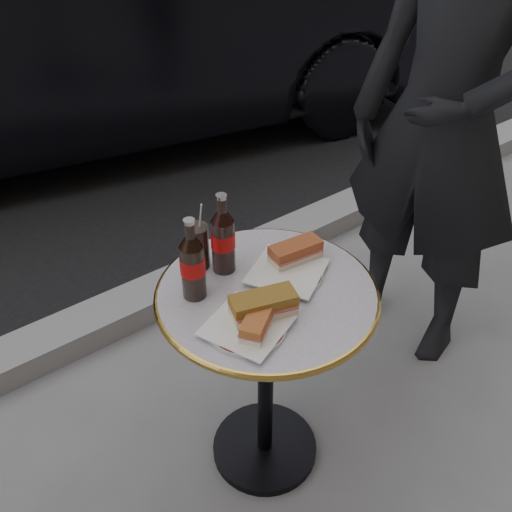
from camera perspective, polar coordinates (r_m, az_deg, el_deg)
ground at (r=2.12m, az=0.87°, el=-18.77°), size 80.00×80.00×0.00m
curb at (r=2.61m, az=-11.45°, el=-4.68°), size 40.00×0.20×0.12m
bistro_table at (r=1.83m, az=0.97°, el=-12.25°), size 0.62×0.62×0.73m
plate_left at (r=1.45m, az=-0.91°, el=-7.16°), size 0.24×0.24×0.01m
plate_right at (r=1.62m, az=3.12°, el=-1.71°), size 0.26×0.26×0.01m
sandwich_left_a at (r=1.42m, az=0.17°, el=-6.64°), size 0.14×0.13×0.05m
sandwich_left_b at (r=1.46m, az=0.74°, el=-4.99°), size 0.18×0.13×0.06m
sandwich_right at (r=1.65m, az=3.97°, el=0.37°), size 0.16×0.09×0.05m
cola_bottle_left at (r=1.49m, az=-6.41°, el=-0.29°), size 0.09×0.09×0.24m
cola_bottle_right at (r=1.57m, az=-3.34°, el=2.28°), size 0.09×0.09×0.25m
cola_glass at (r=1.62m, az=-5.84°, el=0.96°), size 0.07×0.07×0.14m
parked_car at (r=4.08m, az=-13.90°, el=21.68°), size 2.50×4.79×1.50m
pedestrian at (r=2.09m, az=18.35°, el=12.32°), size 0.59×0.77×1.88m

